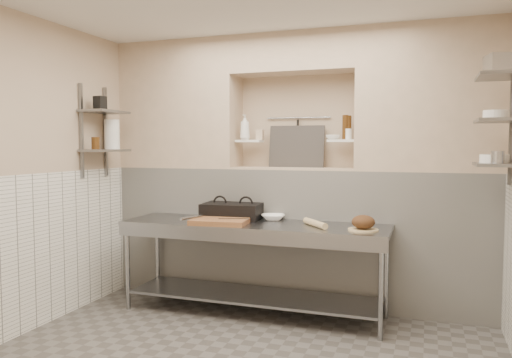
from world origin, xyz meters
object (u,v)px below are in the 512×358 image
at_px(mixing_bowl, 273,217).
at_px(bread_loaf, 363,222).
at_px(cutting_board, 220,221).
at_px(prep_table, 253,249).
at_px(bottle_soap, 245,127).
at_px(bowl_alcove, 333,137).
at_px(panini_press, 233,211).
at_px(rolling_pin, 315,223).
at_px(jug_left, 112,134).

relative_size(mixing_bowl, bread_loaf, 1.16).
bearing_deg(cutting_board, prep_table, 26.78).
xyz_separation_m(prep_table, mixing_bowl, (0.13, 0.25, 0.29)).
relative_size(bottle_soap, bowl_alcove, 1.76).
height_order(prep_table, panini_press, panini_press).
distance_m(rolling_pin, bowl_alcove, 0.99).
distance_m(cutting_board, bowl_alcove, 1.44).
bearing_deg(jug_left, panini_press, 10.15).
xyz_separation_m(cutting_board, rolling_pin, (0.90, 0.14, 0.01)).
xyz_separation_m(bottle_soap, bowl_alcove, (0.95, 0.04, -0.11)).
relative_size(panini_press, bowl_alcove, 4.08).
relative_size(cutting_board, bread_loaf, 2.59).
bearing_deg(panini_press, prep_table, -41.02).
bearing_deg(prep_table, bread_loaf, -4.39).
distance_m(prep_table, jug_left, 1.94).
xyz_separation_m(cutting_board, bowl_alcove, (0.95, 0.71, 0.81)).
bearing_deg(mixing_bowl, panini_press, -176.01).
bearing_deg(rolling_pin, bread_loaf, -9.54).
distance_m(mixing_bowl, bowl_alcove, 1.02).
distance_m(panini_press, rolling_pin, 0.94).
xyz_separation_m(prep_table, rolling_pin, (0.61, -0.01, 0.29)).
height_order(prep_table, jug_left, jug_left).
distance_m(prep_table, bowl_alcove, 1.40).
height_order(prep_table, bread_loaf, bread_loaf).
xyz_separation_m(rolling_pin, bread_loaf, (0.45, -0.08, 0.05)).
distance_m(bread_loaf, bowl_alcove, 1.07).
relative_size(cutting_board, mixing_bowl, 2.24).
bearing_deg(bowl_alcove, mixing_bowl, -149.70).
xyz_separation_m(mixing_bowl, bread_loaf, (0.94, -0.33, 0.05)).
height_order(cutting_board, jug_left, jug_left).
relative_size(bread_loaf, jug_left, 0.66).
bearing_deg(bread_loaf, bowl_alcove, 121.36).
xyz_separation_m(mixing_bowl, jug_left, (-1.71, -0.26, 0.84)).
bearing_deg(cutting_board, bottle_soap, 89.21).
relative_size(panini_press, cutting_board, 1.17).
relative_size(panini_press, bread_loaf, 3.04).
height_order(prep_table, cutting_board, cutting_board).
bearing_deg(mixing_bowl, cutting_board, -136.45).
bearing_deg(cutting_board, jug_left, 174.15).
relative_size(panini_press, mixing_bowl, 2.62).
bearing_deg(bottle_soap, prep_table, -62.10).
bearing_deg(bread_loaf, cutting_board, -177.35).
bearing_deg(bowl_alcove, prep_table, -139.83).
relative_size(bread_loaf, bowl_alcove, 1.34).
distance_m(panini_press, bread_loaf, 1.39).
distance_m(bowl_alcove, jug_left, 2.32).
bearing_deg(cutting_board, bowl_alcove, 36.60).
bearing_deg(cutting_board, mixing_bowl, 43.55).
bearing_deg(bottle_soap, bread_loaf, -24.23).
relative_size(mixing_bowl, bowl_alcove, 1.56).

